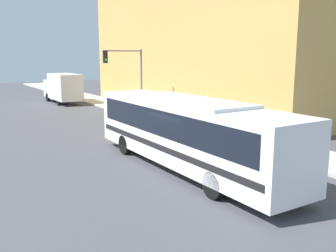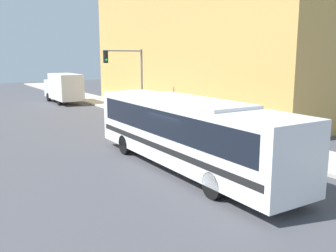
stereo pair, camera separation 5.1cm
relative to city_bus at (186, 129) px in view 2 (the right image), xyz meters
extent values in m
plane|color=#47474C|center=(-0.15, -0.24, -1.78)|extent=(120.00, 120.00, 0.00)
cube|color=#B7B2A8|center=(6.01, 19.76, -1.70)|extent=(3.33, 70.00, 0.15)
cube|color=tan|center=(10.67, 14.51, 3.82)|extent=(6.00, 27.51, 11.19)
cube|color=white|center=(0.00, 0.00, -0.10)|extent=(2.57, 12.00, 2.54)
cube|color=black|center=(0.00, 0.00, 0.36)|extent=(2.60, 11.05, 1.06)
cube|color=black|center=(0.00, 0.00, -0.66)|extent=(2.61, 11.53, 0.24)
cube|color=silver|center=(0.00, 0.00, 1.22)|extent=(2.33, 6.61, 0.16)
cylinder|color=black|center=(1.13, 3.71, -1.30)|extent=(0.29, 0.96, 0.96)
cylinder|color=black|center=(-1.07, 3.72, -1.30)|extent=(0.29, 0.96, 0.96)
cylinder|color=black|center=(1.08, -3.31, -1.30)|extent=(0.29, 0.96, 0.96)
cylinder|color=black|center=(-1.13, -3.29, -1.30)|extent=(0.29, 0.96, 0.96)
cube|color=silver|center=(2.48, 24.92, -0.04)|extent=(2.24, 4.89, 2.58)
cube|color=silver|center=(2.48, 28.32, -0.42)|extent=(2.13, 1.90, 1.82)
cylinder|color=black|center=(1.51, 27.98, -1.33)|extent=(0.25, 0.90, 0.90)
cylinder|color=black|center=(1.51, 24.01, -1.33)|extent=(0.25, 0.90, 0.90)
cylinder|color=gold|center=(4.95, 1.84, -1.38)|extent=(0.28, 0.28, 0.50)
sphere|color=gold|center=(4.95, 1.84, -1.05)|extent=(0.26, 0.26, 0.26)
cylinder|color=gold|center=(4.95, 1.69, -1.36)|extent=(0.13, 0.17, 0.13)
cylinder|color=slate|center=(5.10, 13.41, 0.97)|extent=(0.16, 0.16, 5.20)
cylinder|color=slate|center=(3.50, 13.41, 3.42)|extent=(3.20, 0.11, 0.11)
cube|color=black|center=(2.10, 13.41, 2.97)|extent=(0.30, 0.24, 0.90)
sphere|color=#19D83F|center=(2.10, 13.27, 2.75)|extent=(0.18, 0.18, 0.18)
cylinder|color=slate|center=(4.95, 10.19, -1.05)|extent=(0.06, 0.06, 1.16)
cylinder|color=#4C4C51|center=(4.95, 10.19, -0.36)|extent=(0.14, 0.14, 0.22)
cylinder|color=slate|center=(6.15, 6.23, -1.21)|extent=(0.28, 0.28, 0.84)
cylinder|color=black|center=(6.15, 6.23, -0.44)|extent=(0.34, 0.34, 0.70)
sphere|color=tan|center=(6.15, 6.23, 0.02)|extent=(0.23, 0.23, 0.23)
cylinder|color=slate|center=(5.61, 9.81, -1.21)|extent=(0.28, 0.28, 0.85)
cylinder|color=#B22D33|center=(5.61, 9.81, -0.43)|extent=(0.34, 0.34, 0.71)
sphere|color=tan|center=(5.61, 9.81, 0.04)|extent=(0.23, 0.23, 0.23)
camera|label=1|loc=(-8.96, -12.77, 3.07)|focal=40.00mm
camera|label=2|loc=(-8.91, -12.79, 3.07)|focal=40.00mm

